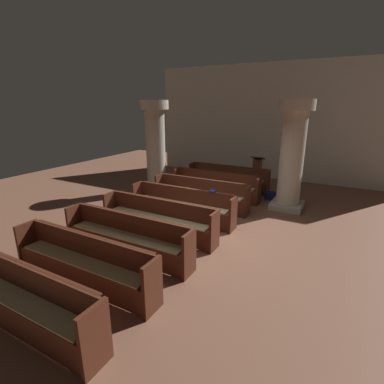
{
  "coord_description": "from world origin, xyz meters",
  "views": [
    {
      "loc": [
        2.79,
        -5.8,
        2.96
      ],
      "look_at": [
        -0.65,
        0.55,
        0.75
      ],
      "focal_mm": 26.91,
      "sensor_mm": 36.0,
      "label": 1
    }
  ],
  "objects_px": {
    "pew_row_7": "(19,297)",
    "kneeler_box_navy": "(273,196)",
    "pew_row_5": "(126,235)",
    "pillar_far_side": "(156,145)",
    "lectern": "(257,172)",
    "pew_row_4": "(158,217)",
    "pew_row_1": "(215,184)",
    "hymn_book": "(213,191)",
    "pew_row_2": "(200,193)",
    "pew_row_6": "(83,260)",
    "pillar_aisle_side": "(292,154)",
    "pew_row_0": "(228,177)",
    "pew_row_3": "(182,204)"
  },
  "relations": [
    {
      "from": "lectern",
      "to": "kneeler_box_navy",
      "type": "height_order",
      "value": "lectern"
    },
    {
      "from": "pillar_far_side",
      "to": "pew_row_0",
      "type": "bearing_deg",
      "value": 28.61
    },
    {
      "from": "pew_row_1",
      "to": "pew_row_7",
      "type": "distance_m",
      "value": 6.54
    },
    {
      "from": "pew_row_5",
      "to": "pillar_far_side",
      "type": "xyz_separation_m",
      "value": [
        -2.24,
        4.23,
        1.16
      ]
    },
    {
      "from": "pew_row_2",
      "to": "pew_row_4",
      "type": "relative_size",
      "value": 1.0
    },
    {
      "from": "pew_row_5",
      "to": "pew_row_1",
      "type": "bearing_deg",
      "value": 90.0
    },
    {
      "from": "pillar_far_side",
      "to": "lectern",
      "type": "relative_size",
      "value": 2.86
    },
    {
      "from": "pew_row_7",
      "to": "pew_row_0",
      "type": "bearing_deg",
      "value": 90.0
    },
    {
      "from": "pillar_aisle_side",
      "to": "pew_row_1",
      "type": "bearing_deg",
      "value": -177.75
    },
    {
      "from": "kneeler_box_navy",
      "to": "pew_row_3",
      "type": "bearing_deg",
      "value": -120.93
    },
    {
      "from": "pew_row_1",
      "to": "hymn_book",
      "type": "distance_m",
      "value": 2.18
    },
    {
      "from": "pew_row_2",
      "to": "pew_row_5",
      "type": "relative_size",
      "value": 1.0
    },
    {
      "from": "pillar_far_side",
      "to": "hymn_book",
      "type": "xyz_separation_m",
      "value": [
        3.04,
        -1.85,
        -0.75
      ]
    },
    {
      "from": "pew_row_0",
      "to": "pew_row_6",
      "type": "bearing_deg",
      "value": -90.0
    },
    {
      "from": "pew_row_1",
      "to": "kneeler_box_navy",
      "type": "relative_size",
      "value": 6.71
    },
    {
      "from": "pillar_far_side",
      "to": "pillar_aisle_side",
      "type": "bearing_deg",
      "value": 2.79
    },
    {
      "from": "pew_row_1",
      "to": "kneeler_box_navy",
      "type": "xyz_separation_m",
      "value": [
        1.72,
        0.69,
        -0.34
      ]
    },
    {
      "from": "pew_row_3",
      "to": "pew_row_5",
      "type": "height_order",
      "value": "same"
    },
    {
      "from": "pew_row_1",
      "to": "pew_row_2",
      "type": "bearing_deg",
      "value": -90.0
    },
    {
      "from": "pew_row_5",
      "to": "lectern",
      "type": "height_order",
      "value": "lectern"
    },
    {
      "from": "pew_row_0",
      "to": "pillar_aisle_side",
      "type": "xyz_separation_m",
      "value": [
        2.29,
        -1.0,
        1.16
      ]
    },
    {
      "from": "pew_row_6",
      "to": "lectern",
      "type": "distance_m",
      "value": 7.85
    },
    {
      "from": "pew_row_4",
      "to": "hymn_book",
      "type": "distance_m",
      "value": 1.57
    },
    {
      "from": "pew_row_4",
      "to": "pillar_far_side",
      "type": "distance_m",
      "value": 4.02
    },
    {
      "from": "pew_row_6",
      "to": "lectern",
      "type": "bearing_deg",
      "value": 84.96
    },
    {
      "from": "pew_row_1",
      "to": "pew_row_3",
      "type": "relative_size",
      "value": 1.0
    },
    {
      "from": "hymn_book",
      "to": "kneeler_box_navy",
      "type": "height_order",
      "value": "hymn_book"
    },
    {
      "from": "pillar_aisle_side",
      "to": "pillar_far_side",
      "type": "relative_size",
      "value": 1.0
    },
    {
      "from": "pew_row_4",
      "to": "pillar_far_side",
      "type": "xyz_separation_m",
      "value": [
        -2.24,
        3.14,
        1.16
      ]
    },
    {
      "from": "pew_row_5",
      "to": "pew_row_7",
      "type": "height_order",
      "value": "same"
    },
    {
      "from": "pew_row_1",
      "to": "pew_row_2",
      "type": "relative_size",
      "value": 1.0
    },
    {
      "from": "pew_row_5",
      "to": "lectern",
      "type": "bearing_deg",
      "value": 84.15
    },
    {
      "from": "pillar_aisle_side",
      "to": "hymn_book",
      "type": "xyz_separation_m",
      "value": [
        -1.49,
        -2.07,
        -0.75
      ]
    },
    {
      "from": "pew_row_1",
      "to": "hymn_book",
      "type": "height_order",
      "value": "hymn_book"
    },
    {
      "from": "pew_row_4",
      "to": "pew_row_7",
      "type": "distance_m",
      "value": 3.27
    },
    {
      "from": "pew_row_4",
      "to": "pew_row_6",
      "type": "height_order",
      "value": "same"
    },
    {
      "from": "pew_row_2",
      "to": "pew_row_5",
      "type": "distance_m",
      "value": 3.27
    },
    {
      "from": "pew_row_7",
      "to": "kneeler_box_navy",
      "type": "bearing_deg",
      "value": 76.62
    },
    {
      "from": "pillar_aisle_side",
      "to": "lectern",
      "type": "distance_m",
      "value": 3.02
    },
    {
      "from": "pew_row_4",
      "to": "pillar_aisle_side",
      "type": "height_order",
      "value": "pillar_aisle_side"
    },
    {
      "from": "lectern",
      "to": "pillar_far_side",
      "type": "bearing_deg",
      "value": -139.47
    },
    {
      "from": "pew_row_4",
      "to": "pew_row_5",
      "type": "relative_size",
      "value": 1.0
    },
    {
      "from": "pew_row_0",
      "to": "pillar_aisle_side",
      "type": "height_order",
      "value": "pillar_aisle_side"
    },
    {
      "from": "pew_row_1",
      "to": "pillar_aisle_side",
      "type": "relative_size",
      "value": 0.95
    },
    {
      "from": "pew_row_1",
      "to": "pew_row_4",
      "type": "height_order",
      "value": "same"
    },
    {
      "from": "pew_row_3",
      "to": "hymn_book",
      "type": "relative_size",
      "value": 15.46
    },
    {
      "from": "pew_row_6",
      "to": "hymn_book",
      "type": "bearing_deg",
      "value": 76.98
    },
    {
      "from": "pew_row_3",
      "to": "pew_row_5",
      "type": "distance_m",
      "value": 2.18
    },
    {
      "from": "pew_row_7",
      "to": "pillar_far_side",
      "type": "height_order",
      "value": "pillar_far_side"
    },
    {
      "from": "pew_row_1",
      "to": "pew_row_6",
      "type": "distance_m",
      "value": 5.45
    }
  ]
}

